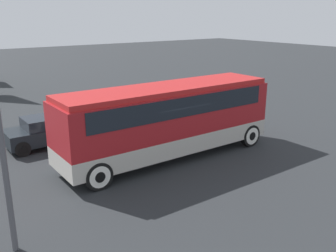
# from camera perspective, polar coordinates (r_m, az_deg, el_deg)

# --- Properties ---
(ground_plane) EXTENTS (120.00, 120.00, 0.00)m
(ground_plane) POSITION_cam_1_polar(r_m,az_deg,el_deg) (16.59, 0.00, -4.76)
(ground_plane) COLOR #26282B
(tour_bus) EXTENTS (9.77, 2.53, 3.19)m
(tour_bus) POSITION_cam_1_polar(r_m,az_deg,el_deg) (16.04, 0.28, 1.70)
(tour_bus) COLOR #B7B2A8
(tour_bus) RESTS_ON ground_plane
(parked_car_near) EXTENTS (4.08, 1.79, 1.41)m
(parked_car_near) POSITION_cam_1_polar(r_m,az_deg,el_deg) (23.86, -5.86, 3.61)
(parked_car_near) COLOR maroon
(parked_car_near) RESTS_ON ground_plane
(parked_car_mid) EXTENTS (4.30, 1.82, 1.44)m
(parked_car_mid) POSITION_cam_1_polar(r_m,az_deg,el_deg) (18.77, -17.31, -0.61)
(parked_car_mid) COLOR black
(parked_car_mid) RESTS_ON ground_plane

